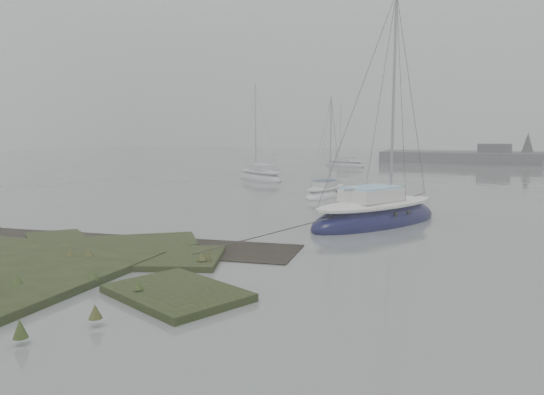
# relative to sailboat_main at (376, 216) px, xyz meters

# --- Properties ---
(ground) EXTENTS (160.00, 160.00, 0.00)m
(ground) POSITION_rel_sailboat_main_xyz_m (-3.47, 18.02, -0.35)
(ground) COLOR slate
(ground) RESTS_ON ground
(sailboat_main) EXTENTS (6.19, 8.17, 11.18)m
(sailboat_main) POSITION_rel_sailboat_main_xyz_m (0.00, 0.00, 0.00)
(sailboat_main) COLOR #0A0B34
(sailboat_main) RESTS_ON ground
(sailboat_white) EXTENTS (2.40, 5.09, 6.91)m
(sailboat_white) POSITION_rel_sailboat_main_xyz_m (-4.72, 8.90, -0.13)
(sailboat_white) COLOR white
(sailboat_white) RESTS_ON ground
(sailboat_far_a) EXTENTS (6.14, 5.46, 8.77)m
(sailboat_far_a) POSITION_rel_sailboat_main_xyz_m (-12.92, 17.95, -0.07)
(sailboat_far_a) COLOR silver
(sailboat_far_a) RESTS_ON ground
(sailboat_far_c) EXTENTS (5.76, 3.90, 7.76)m
(sailboat_far_c) POSITION_rel_sailboat_main_xyz_m (-9.95, 36.94, -0.11)
(sailboat_far_c) COLOR #9EA2A8
(sailboat_far_c) RESTS_ON ground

